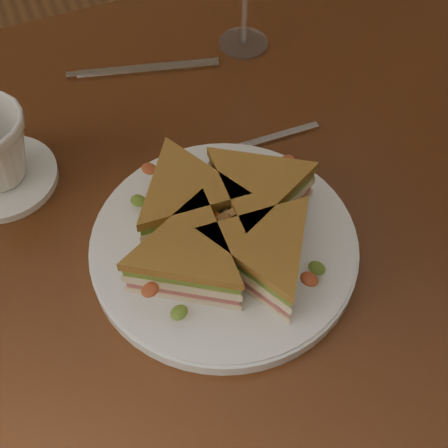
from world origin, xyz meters
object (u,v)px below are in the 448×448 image
table (179,240)px  saucer (2,178)px  knife (138,70)px  sandwich_wedges (224,227)px  spoon (220,152)px  plate (224,246)px

table → saucer: (-0.19, 0.10, 0.10)m
knife → saucer: saucer is taller
table → sandwich_wedges: sandwich_wedges is taller
spoon → saucer: (-0.26, 0.06, 0.00)m
plate → saucer: plate is taller
table → sandwich_wedges: bearing=-76.1°
table → saucer: 0.23m
saucer → sandwich_wedges: bearing=-42.9°
table → sandwich_wedges: (0.02, -0.10, 0.14)m
sandwich_wedges → saucer: size_ratio=2.15×
spoon → saucer: bearing=167.8°
spoon → sandwich_wedges: bearing=-109.1°
plate → sandwich_wedges: size_ratio=1.03×
table → spoon: 0.13m
table → knife: size_ratio=5.67×
knife → saucer: (-0.21, -0.13, 0.00)m
plate → sandwich_wedges: sandwich_wedges is taller
plate → spoon: 0.15m
table → plate: plate is taller
sandwich_wedges → saucer: 0.29m
spoon → knife: size_ratio=0.87×
sandwich_wedges → spoon: size_ratio=1.57×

